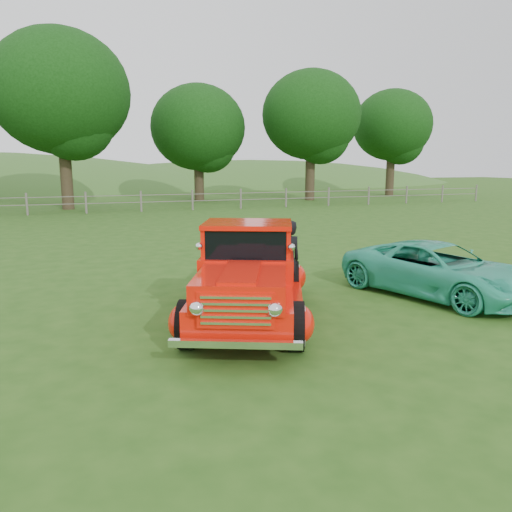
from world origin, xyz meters
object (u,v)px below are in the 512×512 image
object	(u,v)px
tree_near_west	(60,92)
man	(288,260)
tree_near_east	(198,128)
tree_far_east	(392,125)
tree_mid_east	(311,115)
red_pickup	(248,276)
teal_sedan	(438,270)

from	to	relation	value
tree_near_west	man	bearing A→B (deg)	-78.34
tree_near_west	tree_near_east	distance (m)	9.97
tree_near_east	tree_far_east	xyz separation A→B (m)	(17.00, 1.00, 0.61)
tree_near_west	tree_near_east	bearing A→B (deg)	23.96
tree_near_west	tree_mid_east	world-z (taller)	tree_near_west
red_pickup	teal_sedan	bearing A→B (deg)	24.81
man	teal_sedan	bearing A→B (deg)	154.86
tree_near_east	tree_mid_east	distance (m)	8.30
tree_mid_east	man	xyz separation A→B (m)	(-12.26, -24.98, -5.35)
red_pickup	man	bearing A→B (deg)	61.98
tree_near_west	red_pickup	distance (m)	24.95
man	tree_far_east	bearing A→B (deg)	-137.98
man	red_pickup	bearing A→B (deg)	28.82
tree_near_east	man	xyz separation A→B (m)	(-4.26, -26.98, -4.42)
tree_far_east	teal_sedan	size ratio (longest dim) A/B	2.17
tree_far_east	red_pickup	size ratio (longest dim) A/B	1.68
tree_far_east	man	bearing A→B (deg)	-127.23
tree_mid_east	teal_sedan	bearing A→B (deg)	-109.55
tree_mid_east	tree_near_west	bearing A→B (deg)	-173.29
man	tree_mid_east	bearing A→B (deg)	-126.90
tree_near_east	tree_mid_east	size ratio (longest dim) A/B	0.88
tree_near_east	tree_far_east	distance (m)	17.04
tree_near_east	red_pickup	world-z (taller)	tree_near_east
tree_near_east	tree_mid_east	bearing A→B (deg)	-14.04
tree_mid_east	man	bearing A→B (deg)	-116.15
red_pickup	tree_near_west	bearing A→B (deg)	120.87
tree_near_west	teal_sedan	world-z (taller)	tree_near_west
tree_far_east	man	world-z (taller)	tree_far_east
tree_mid_east	teal_sedan	size ratio (longest dim) A/B	2.31
teal_sedan	tree_mid_east	bearing A→B (deg)	51.62
tree_near_west	tree_far_east	size ratio (longest dim) A/B	1.18
tree_near_east	teal_sedan	size ratio (longest dim) A/B	2.04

